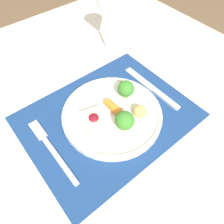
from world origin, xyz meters
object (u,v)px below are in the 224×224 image
(knife, at_px, (155,90))
(wine_glass_near, at_px, (106,10))
(spoon, at_px, (87,59))
(dinner_plate, at_px, (113,113))
(fork, at_px, (49,146))

(knife, xyz_separation_m, wine_glass_near, (0.02, 0.26, 0.14))
(knife, xyz_separation_m, spoon, (-0.07, 0.25, -0.00))
(knife, distance_m, spoon, 0.26)
(dinner_plate, distance_m, wine_glass_near, 0.33)
(dinner_plate, distance_m, spoon, 0.26)
(fork, xyz_separation_m, knife, (0.34, -0.03, -0.00))
(fork, distance_m, knife, 0.34)
(dinner_plate, xyz_separation_m, fork, (-0.18, 0.03, -0.01))
(knife, relative_size, spoon, 1.09)
(knife, bearing_deg, spoon, 105.09)
(knife, bearing_deg, fork, 173.36)
(dinner_plate, bearing_deg, wine_glass_near, 54.97)
(dinner_plate, bearing_deg, knife, -1.50)
(dinner_plate, xyz_separation_m, knife, (0.16, -0.00, -0.01))
(dinner_plate, relative_size, fork, 1.26)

